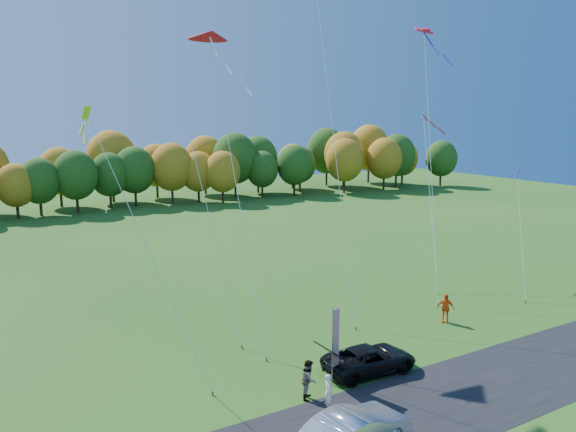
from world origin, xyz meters
TOP-DOWN VIEW (x-y plane):
  - ground at (0.00, 0.00)m, footprint 160.00×160.00m
  - asphalt_strip at (0.00, -4.00)m, footprint 90.00×6.00m
  - tree_line at (0.00, 55.00)m, footprint 116.00×12.00m
  - black_suv at (1.11, -0.03)m, footprint 4.92×2.52m
  - person_tailgate_a at (-2.63, -1.87)m, footprint 0.52×0.66m
  - person_tailgate_b at (-2.87, -0.69)m, footprint 1.07×1.10m
  - person_east at (9.37, 2.96)m, footprint 1.01×1.09m
  - feather_flag at (-1.11, -0.19)m, footprint 0.49×0.21m
  - kite_delta_blue at (-4.12, 11.42)m, footprint 3.73×12.31m
  - kite_parafoil_orange at (5.93, 10.41)m, footprint 5.85×11.95m
  - kite_delta_red at (-2.10, 8.44)m, footprint 2.57×10.03m
  - kite_parafoil_rainbow at (13.51, 8.92)m, footprint 6.34×7.99m
  - kite_diamond_yellow at (-8.20, 5.16)m, footprint 3.97×7.47m
  - kite_diamond_white at (15.28, 10.58)m, footprint 5.30×7.69m
  - kite_diamond_blue_low at (18.40, 4.69)m, footprint 3.97×4.51m

SIDE VIEW (x-z plane):
  - ground at x=0.00m, z-range 0.00..0.00m
  - tree_line at x=0.00m, z-range -5.00..5.00m
  - asphalt_strip at x=0.00m, z-range 0.00..0.01m
  - black_suv at x=1.11m, z-range 0.00..1.33m
  - person_tailgate_a at x=-2.63m, z-range 0.00..1.58m
  - person_tailgate_b at x=-2.87m, z-range 0.00..1.79m
  - person_east at x=9.37m, z-range 0.00..1.80m
  - feather_flag at x=-1.11m, z-range 0.41..4.20m
  - kite_diamond_blue_low at x=18.40m, z-range -0.22..8.61m
  - kite_diamond_yellow at x=-8.20m, z-range -0.22..13.06m
  - kite_diamond_white at x=15.28m, z-range -0.28..13.17m
  - kite_delta_red at x=-2.10m, z-range 0.13..18.82m
  - kite_parafoil_rainbow at x=13.51m, z-range -0.12..19.25m
  - kite_parafoil_orange at x=5.93m, z-range -0.17..24.72m
  - kite_delta_blue at x=-4.12m, z-range -0.19..27.52m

